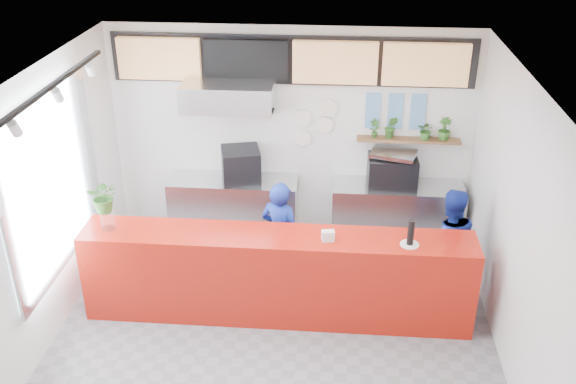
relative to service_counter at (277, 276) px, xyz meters
The scene contains 44 objects.
floor 0.68m from the service_counter, 90.00° to the right, with size 5.00×5.00×0.00m, color slate.
ceiling 2.48m from the service_counter, 90.00° to the right, with size 5.00×5.00×0.00m, color silver.
wall_back 2.30m from the service_counter, 90.00° to the left, with size 5.00×5.00×0.00m, color white.
wall_left 2.70m from the service_counter, behind, with size 5.00×5.00×0.00m, color white.
wall_right 2.70m from the service_counter, ahead, with size 5.00×5.00×0.00m, color white.
service_counter is the anchor object (origin of this frame).
cream_band 2.93m from the service_counter, 90.00° to the left, with size 5.00×0.02×0.80m, color beige.
prep_bench 1.97m from the service_counter, 113.96° to the left, with size 1.80×0.60×0.90m, color #B2B5BA.
panini_oven 2.01m from the service_counter, 110.72° to the left, with size 0.51×0.51×0.46m, color black.
extraction_hood 2.50m from the service_counter, 114.57° to the left, with size 1.20×0.70×0.35m, color #B2B5BA.
hood_lip 2.38m from the service_counter, 114.57° to the left, with size 1.20×0.70×0.08m, color #B2B5BA.
right_bench 2.35m from the service_counter, 50.19° to the left, with size 1.80×0.60×0.90m, color #B2B5BA.
espresso_machine 2.35m from the service_counter, 52.18° to the left, with size 0.66×0.47×0.42m, color black.
espresso_tray 2.42m from the service_counter, 52.18° to the left, with size 0.59×0.41×0.05m, color #A8ABAF.
herb_shelf 2.73m from the service_counter, 51.34° to the left, with size 1.40×0.18×0.04m, color brown.
menu_board_far_left 3.31m from the service_counter, 131.47° to the left, with size 1.10×0.10×0.55m, color tan.
menu_board_mid_left 2.88m from the service_counter, 106.59° to the left, with size 1.10×0.10×0.55m, color black.
menu_board_mid_right 2.87m from the service_counter, 73.94° to the left, with size 1.10×0.10×0.55m, color tan.
menu_board_far_right 3.30m from the service_counter, 48.86° to the left, with size 1.10×0.10×0.55m, color tan.
soffit 2.87m from the service_counter, 90.00° to the left, with size 4.80×0.04×0.65m, color black.
window_pane 2.73m from the service_counter, behind, with size 0.04×2.20×1.90m, color silver.
window_frame 2.71m from the service_counter, behind, with size 0.03×2.30×2.00m, color #B2B5BA.
track_rail 3.21m from the service_counter, 169.22° to the right, with size 0.05×2.40×0.04m, color black.
dec_plate_a 2.40m from the service_counter, 85.86° to the left, with size 0.24×0.24×0.03m, color silver.
dec_plate_b 2.39m from the service_counter, 77.74° to the left, with size 0.24×0.24×0.03m, color silver.
dec_plate_c 2.26m from the service_counter, 85.86° to the left, with size 0.24×0.24×0.03m, color silver.
dec_plate_d 2.52m from the service_counter, 76.42° to the left, with size 0.24×0.24×0.03m, color silver.
photo_frame_a 2.76m from the service_counter, 62.13° to the left, with size 0.20×0.02×0.25m, color #598CBF.
photo_frame_b 2.90m from the service_counter, 56.06° to the left, with size 0.20×0.02×0.25m, color #598CBF.
photo_frame_c 3.05m from the service_counter, 50.74° to the left, with size 0.20×0.02×0.25m, color #598CBF.
photo_frame_d 2.64m from the service_counter, 62.13° to the left, with size 0.20×0.02×0.25m, color #598CBF.
photo_frame_e 2.78m from the service_counter, 56.06° to the left, with size 0.20×0.02×0.25m, color #598CBF.
photo_frame_f 2.94m from the service_counter, 50.74° to the left, with size 0.20×0.02×0.25m, color #598CBF.
staff_center 0.65m from the service_counter, 91.96° to the left, with size 0.53×0.35×1.45m, color navy.
staff_right 2.11m from the service_counter, 16.29° to the left, with size 0.71×0.55×1.46m, color navy.
herb_a 2.55m from the service_counter, 60.45° to the left, with size 0.14×0.10×0.27m, color #306021.
herb_b 2.67m from the service_counter, 55.89° to the left, with size 0.17×0.14×0.32m, color #306021.
herb_c 2.92m from the service_counter, 47.57° to the left, with size 0.23×0.20×0.26m, color #306021.
herb_d 3.09m from the service_counter, 44.09° to the left, with size 0.17×0.15×0.31m, color #306021.
glass_vase 2.05m from the service_counter, behind, with size 0.17×0.17×0.20m, color silver.
basil_vase 2.17m from the service_counter, behind, with size 0.35×0.31×0.39m, color #306021.
napkin_holder 0.84m from the service_counter, ahead, with size 0.14×0.09×0.12m, color silver.
white_plate 1.58m from the service_counter, ahead, with size 0.21×0.21×0.02m, color silver.
pepper_mill 1.64m from the service_counter, ahead, with size 0.07×0.07×0.29m, color black.
Camera 1 is at (0.65, -5.79, 4.80)m, focal length 40.00 mm.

